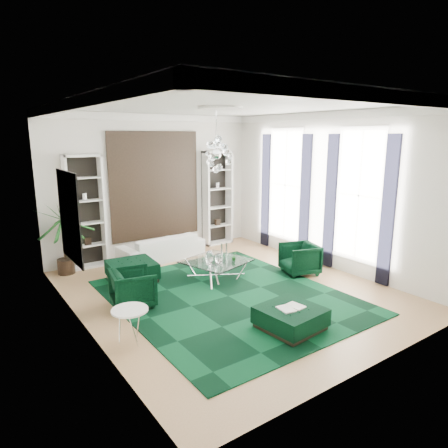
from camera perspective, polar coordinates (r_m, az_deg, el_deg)
floor at (r=8.63m, az=0.70°, el=-9.54°), size 6.00×7.00×0.02m
ceiling at (r=8.02m, az=0.77°, el=16.65°), size 6.00×7.00×0.02m
wall_back at (r=11.12m, az=-9.93°, el=5.45°), size 6.00×0.02×3.80m
wall_front at (r=5.70m, az=21.79°, el=-1.91°), size 6.00×0.02×3.80m
wall_left at (r=6.84m, az=-20.22°, el=0.50°), size 0.02×7.00×3.80m
wall_right at (r=10.15m, az=14.71°, el=4.56°), size 0.02×7.00×3.80m
crown_molding at (r=8.01m, az=0.77°, el=15.86°), size 6.00×7.00×0.18m
ceiling_medallion at (r=8.26m, az=-0.50°, el=16.25°), size 0.90×0.90×0.05m
tapestry at (r=11.08m, az=-9.82°, el=5.43°), size 2.50×0.06×2.80m
shelving_left at (r=10.34m, az=-19.16°, el=1.61°), size 0.90×0.38×2.80m
shelving_right at (r=11.97m, az=-0.95°, el=3.71°), size 0.90×0.38×2.80m
painting at (r=7.43m, az=-21.11°, el=0.94°), size 0.04×1.30×1.60m
window_near at (r=9.58m, az=18.73°, el=3.86°), size 0.03×1.10×2.90m
curtain_near_a at (r=9.16m, az=22.39°, el=1.62°), size 0.07×0.30×3.25m
curtain_near_b at (r=10.07m, az=14.95°, el=3.05°), size 0.07×0.30×3.25m
window_far at (r=11.15m, az=8.77°, el=5.51°), size 0.03×1.10×2.90m
curtain_far_a at (r=10.62m, az=11.49°, el=3.70°), size 0.07×0.30×3.25m
curtain_far_b at (r=11.73m, az=5.97°, el=4.70°), size 0.07×0.30×3.25m
rug at (r=8.30m, az=0.60°, el=-10.32°), size 4.20×5.00×0.02m
sofa at (r=10.76m, az=-8.92°, el=-3.29°), size 2.32×1.05×0.66m
armchair_left at (r=7.97m, az=-12.88°, el=-8.90°), size 0.92×0.91×0.73m
armchair_right at (r=9.70m, az=10.75°, el=-4.90°), size 1.00×0.99×0.73m
coffee_table at (r=9.25m, az=-1.14°, el=-6.50°), size 1.57×1.57×0.44m
ottoman_side at (r=9.35m, az=-13.00°, el=-6.61°), size 1.07×1.07×0.44m
ottoman_front at (r=7.06m, az=9.46°, el=-13.19°), size 1.04×1.04×0.38m
book at (r=6.97m, az=9.53°, el=-11.64°), size 0.46×0.30×0.03m
side_table at (r=6.69m, az=-13.20°, el=-14.03°), size 0.75×0.75×0.56m
palm at (r=10.07m, az=-22.02°, el=-0.76°), size 1.77×1.77×2.16m
chandelier at (r=8.38m, az=-1.11°, el=9.90°), size 1.01×1.01×0.74m
table_plant at (r=9.11m, az=1.45°, el=-4.62°), size 0.13×0.11×0.22m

